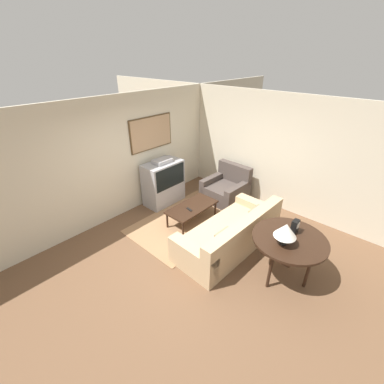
{
  "coord_description": "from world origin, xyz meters",
  "views": [
    {
      "loc": [
        -2.91,
        -2.65,
        3.43
      ],
      "look_at": [
        0.7,
        0.65,
        0.75
      ],
      "focal_mm": 24.0,
      "sensor_mm": 36.0,
      "label": 1
    }
  ],
  "objects_px": {
    "mantel_clock": "(295,226)",
    "table_lamp": "(286,230)",
    "couch": "(231,235)",
    "tv": "(163,182)",
    "armchair": "(226,189)",
    "console_table": "(289,241)",
    "coffee_table": "(192,208)"
  },
  "relations": [
    {
      "from": "couch",
      "to": "armchair",
      "type": "distance_m",
      "value": 1.87
    },
    {
      "from": "tv",
      "to": "mantel_clock",
      "type": "relative_size",
      "value": 5.03
    },
    {
      "from": "mantel_clock",
      "to": "console_table",
      "type": "bearing_deg",
      "value": -172.78
    },
    {
      "from": "armchair",
      "to": "coffee_table",
      "type": "height_order",
      "value": "armchair"
    },
    {
      "from": "tv",
      "to": "armchair",
      "type": "height_order",
      "value": "tv"
    },
    {
      "from": "coffee_table",
      "to": "console_table",
      "type": "relative_size",
      "value": 0.99
    },
    {
      "from": "console_table",
      "to": "couch",
      "type": "bearing_deg",
      "value": 89.91
    },
    {
      "from": "table_lamp",
      "to": "mantel_clock",
      "type": "bearing_deg",
      "value": -0.19
    },
    {
      "from": "tv",
      "to": "table_lamp",
      "type": "distance_m",
      "value": 3.42
    },
    {
      "from": "tv",
      "to": "couch",
      "type": "height_order",
      "value": "tv"
    },
    {
      "from": "console_table",
      "to": "table_lamp",
      "type": "height_order",
      "value": "table_lamp"
    },
    {
      "from": "couch",
      "to": "console_table",
      "type": "xyz_separation_m",
      "value": [
        -0.0,
        -1.11,
        0.45
      ]
    },
    {
      "from": "couch",
      "to": "armchair",
      "type": "relative_size",
      "value": 2.33
    },
    {
      "from": "table_lamp",
      "to": "mantel_clock",
      "type": "relative_size",
      "value": 1.59
    },
    {
      "from": "tv",
      "to": "console_table",
      "type": "height_order",
      "value": "tv"
    },
    {
      "from": "coffee_table",
      "to": "console_table",
      "type": "distance_m",
      "value": 2.27
    },
    {
      "from": "coffee_table",
      "to": "table_lamp",
      "type": "bearing_deg",
      "value": -98.32
    },
    {
      "from": "coffee_table",
      "to": "table_lamp",
      "type": "distance_m",
      "value": 2.34
    },
    {
      "from": "armchair",
      "to": "coffee_table",
      "type": "distance_m",
      "value": 1.35
    },
    {
      "from": "couch",
      "to": "table_lamp",
      "type": "bearing_deg",
      "value": 80.95
    },
    {
      "from": "armchair",
      "to": "console_table",
      "type": "height_order",
      "value": "armchair"
    },
    {
      "from": "tv",
      "to": "armchair",
      "type": "relative_size",
      "value": 1.19
    },
    {
      "from": "console_table",
      "to": "mantel_clock",
      "type": "height_order",
      "value": "mantel_clock"
    },
    {
      "from": "console_table",
      "to": "armchair",
      "type": "bearing_deg",
      "value": 57.26
    },
    {
      "from": "mantel_clock",
      "to": "coffee_table",
      "type": "bearing_deg",
      "value": 91.87
    },
    {
      "from": "armchair",
      "to": "console_table",
      "type": "distance_m",
      "value": 2.75
    },
    {
      "from": "coffee_table",
      "to": "mantel_clock",
      "type": "relative_size",
      "value": 5.05
    },
    {
      "from": "console_table",
      "to": "table_lamp",
      "type": "relative_size",
      "value": 3.2
    },
    {
      "from": "couch",
      "to": "table_lamp",
      "type": "xyz_separation_m",
      "value": [
        -0.21,
        -1.09,
        0.78
      ]
    },
    {
      "from": "armchair",
      "to": "coffee_table",
      "type": "bearing_deg",
      "value": -86.68
    },
    {
      "from": "console_table",
      "to": "mantel_clock",
      "type": "distance_m",
      "value": 0.27
    },
    {
      "from": "mantel_clock",
      "to": "table_lamp",
      "type": "bearing_deg",
      "value": 179.81
    }
  ]
}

